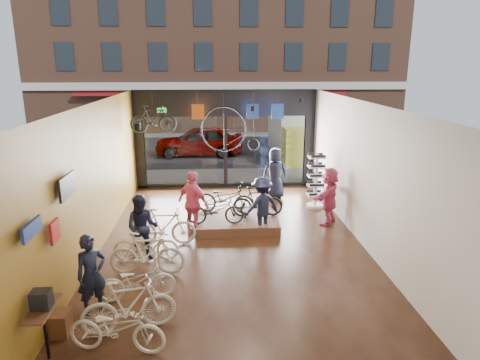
{
  "coord_description": "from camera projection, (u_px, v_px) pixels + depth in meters",
  "views": [
    {
      "loc": [
        -0.49,
        -10.55,
        4.74
      ],
      "look_at": [
        0.28,
        1.4,
        1.48
      ],
      "focal_mm": 32.0,
      "sensor_mm": 36.0,
      "label": 1
    }
  ],
  "objects": [
    {
      "name": "sunglasses_rack",
      "position": [
        316.0,
        181.0,
        14.38
      ],
      "size": [
        0.67,
        0.61,
        1.88
      ],
      "primitive_type": null,
      "rotation": [
        0.0,
        0.0,
        -0.34
      ],
      "color": "white",
      "rests_on": "ground_plane"
    },
    {
      "name": "jersey_left",
      "position": [
        198.0,
        112.0,
        15.58
      ],
      "size": [
        0.45,
        0.03,
        0.55
      ],
      "primitive_type": "cube",
      "color": "#CC5919",
      "rests_on": "ceiling"
    },
    {
      "name": "jersey_right",
      "position": [
        278.0,
        111.0,
        15.76
      ],
      "size": [
        0.45,
        0.03,
        0.55
      ],
      "primitive_type": "cube",
      "color": "#1E3F99",
      "rests_on": "ceiling"
    },
    {
      "name": "display_bike_right",
      "position": [
        225.0,
        198.0,
        13.08
      ],
      "size": [
        1.88,
        1.03,
        0.94
      ],
      "primitive_type": "imported",
      "rotation": [
        0.0,
        0.0,
        1.33
      ],
      "color": "black",
      "rests_on": "display_platform"
    },
    {
      "name": "display_platform",
      "position": [
        237.0,
        222.0,
        12.82
      ],
      "size": [
        2.4,
        1.8,
        0.3
      ],
      "primitive_type": "cube",
      "color": "#4B2B1C",
      "rests_on": "ground_plane"
    },
    {
      "name": "customer_4",
      "position": [
        275.0,
        173.0,
        15.4
      ],
      "size": [
        0.93,
        0.62,
        1.86
      ],
      "primitive_type": "imported",
      "rotation": [
        0.0,
        0.0,
        3.17
      ],
      "color": "#161C33",
      "rests_on": "ground_plane"
    },
    {
      "name": "wall_left",
      "position": [
        93.0,
        181.0,
        10.72
      ],
      "size": [
        0.04,
        12.0,
        3.8
      ],
      "primitive_type": "cube",
      "color": "olive",
      "rests_on": "ground"
    },
    {
      "name": "street_road",
      "position": [
        221.0,
        145.0,
        25.88
      ],
      "size": [
        30.0,
        18.0,
        0.02
      ],
      "primitive_type": "cube",
      "color": "black",
      "rests_on": "ground"
    },
    {
      "name": "customer_5",
      "position": [
        329.0,
        196.0,
        12.95
      ],
      "size": [
        1.35,
        1.65,
        1.77
      ],
      "primitive_type": "imported",
      "rotation": [
        0.0,
        0.0,
        4.12
      ],
      "color": "#CC4C72",
      "rests_on": "ground_plane"
    },
    {
      "name": "ground_plane",
      "position": [
        233.0,
        248.0,
        11.44
      ],
      "size": [
        7.0,
        12.0,
        0.04
      ],
      "primitive_type": "cube",
      "color": "black",
      "rests_on": "ground"
    },
    {
      "name": "display_bike_left",
      "position": [
        216.0,
        210.0,
        12.16
      ],
      "size": [
        1.62,
        0.59,
        0.85
      ],
      "primitive_type": "imported",
      "rotation": [
        0.0,
        0.0,
        1.56
      ],
      "color": "black",
      "rests_on": "display_platform"
    },
    {
      "name": "penny_farthing",
      "position": [
        233.0,
        130.0,
        14.87
      ],
      "size": [
        1.98,
        0.06,
        1.58
      ],
      "primitive_type": null,
      "color": "black",
      "rests_on": "ceiling"
    },
    {
      "name": "floor_bike_0",
      "position": [
        117.0,
        328.0,
        7.19
      ],
      "size": [
        1.75,
        0.87,
        0.88
      ],
      "primitive_type": "imported",
      "rotation": [
        0.0,
        0.0,
        1.4
      ],
      "color": "beige",
      "rests_on": "ground_plane"
    },
    {
      "name": "wall_merch",
      "position": [
        50.0,
        266.0,
        7.51
      ],
      "size": [
        0.4,
        2.4,
        2.6
      ],
      "primitive_type": null,
      "color": "navy",
      "rests_on": "wall_left"
    },
    {
      "name": "customer_0",
      "position": [
        92.0,
        274.0,
        8.25
      ],
      "size": [
        0.71,
        0.66,
        1.62
      ],
      "primitive_type": "imported",
      "rotation": [
        0.0,
        0.0,
        0.61
      ],
      "color": "#161C33",
      "rests_on": "ground_plane"
    },
    {
      "name": "floor_bike_4",
      "position": [
        146.0,
        244.0,
        10.58
      ],
      "size": [
        1.61,
        0.59,
        0.84
      ],
      "primitive_type": "imported",
      "rotation": [
        0.0,
        0.0,
        1.55
      ],
      "color": "beige",
      "rests_on": "ground_plane"
    },
    {
      "name": "customer_2",
      "position": [
        193.0,
        203.0,
        12.05
      ],
      "size": [
        1.13,
        1.07,
        1.87
      ],
      "primitive_type": "imported",
      "rotation": [
        0.0,
        0.0,
        2.42
      ],
      "color": "#CC4C72",
      "rests_on": "ground_plane"
    },
    {
      "name": "box_truck",
      "position": [
        299.0,
        132.0,
        21.91
      ],
      "size": [
        2.29,
        6.86,
        2.7
      ],
      "primitive_type": null,
      "color": "silver",
      "rests_on": "street_road"
    },
    {
      "name": "storefront",
      "position": [
        225.0,
        139.0,
        16.71
      ],
      "size": [
        7.0,
        0.26,
        3.8
      ],
      "primitive_type": null,
      "color": "black",
      "rests_on": "ground"
    },
    {
      "name": "opposite_building",
      "position": [
        218.0,
        31.0,
        30.3
      ],
      "size": [
        26.0,
        5.0,
        14.0
      ],
      "primitive_type": "cube",
      "color": "brown",
      "rests_on": "ground"
    },
    {
      "name": "street_car",
      "position": [
        199.0,
        141.0,
        22.71
      ],
      "size": [
        4.62,
        1.86,
        1.57
      ],
      "primitive_type": "imported",
      "rotation": [
        0.0,
        0.0,
        -1.57
      ],
      "color": "gray",
      "rests_on": "street_road"
    },
    {
      "name": "wall_back",
      "position": [
        256.0,
        308.0,
        5.14
      ],
      "size": [
        7.0,
        0.04,
        3.8
      ],
      "primitive_type": "cube",
      "color": "beige",
      "rests_on": "ground"
    },
    {
      "name": "ceiling",
      "position": [
        232.0,
        103.0,
        10.43
      ],
      "size": [
        7.0,
        12.0,
        0.04
      ],
      "primitive_type": "cube",
      "color": "black",
      "rests_on": "ground"
    },
    {
      "name": "sidewalk_far",
      "position": [
        220.0,
        134.0,
        29.71
      ],
      "size": [
        30.0,
        2.0,
        0.12
      ],
      "primitive_type": "cube",
      "color": "slate",
      "rests_on": "ground"
    },
    {
      "name": "hung_bike",
      "position": [
        153.0,
        119.0,
        14.56
      ],
      "size": [
        1.59,
        0.47,
        0.95
      ],
      "primitive_type": "imported",
      "rotation": [
        0.0,
        0.0,
        1.59
      ],
      "color": "black",
      "rests_on": "ceiling"
    },
    {
      "name": "customer_3",
      "position": [
        262.0,
        206.0,
        12.17
      ],
      "size": [
        1.25,
        1.01,
        1.68
      ],
      "primitive_type": "imported",
      "rotation": [
        0.0,
        0.0,
        3.56
      ],
      "color": "#161C33",
      "rests_on": "ground_plane"
    },
    {
      "name": "floor_bike_3",
      "position": [
        147.0,
        254.0,
        9.83
      ],
      "size": [
        1.76,
        0.57,
        1.05
      ],
      "primitive_type": "imported",
      "rotation": [
        0.0,
        0.0,
        1.52
      ],
      "color": "beige",
      "rests_on": "ground_plane"
    },
    {
      "name": "exit_sign",
      "position": [
        162.0,
        110.0,
        16.15
      ],
      "size": [
        0.35,
        0.06,
        0.18
      ],
      "primitive_type": "cube",
      "color": "#198C26",
      "rests_on": "storefront"
    },
    {
      "name": "jersey_mid",
      "position": [
        253.0,
        111.0,
        15.7
      ],
      "size": [
        0.45,
        0.03,
        0.55
      ],
      "primitive_type": "cube",
      "color": "#1E3F99",
      "rests_on": "ceiling"
    },
    {
      "name": "floor_bike_5",
      "position": [
        164.0,
        227.0,
        11.48
      ],
      "size": [
        1.71,
        0.49,
        1.03
      ],
      "primitive_type": "imported",
      "rotation": [
        0.0,
        0.0,
        1.57
      ],
      "color": "beige",
      "rests_on": "ground_plane"
    },
    {
      "name": "floor_bike_2",
      "position": [
        137.0,
        281.0,
        8.82
      ],
      "size": [
        1.64,
        0.8,
        0.83
      ],
      "primitive_type": "imported",
      "rotation": [
        0.0,
        0.0,
        1.74
      ],
      "color": "beige",
      "rests_on": "ground_plane"
    },
    {
      "name": "floor_bike_1",
      "position": [
        129.0,
        306.0,
        7.73
      ],
      "size": [
        1.78,
        0.86,
        1.03
      ],
      "primitive_type": "imported",
      "rotation": [
        0.0,
        0.0,
        1.8
      ],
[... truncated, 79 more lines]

